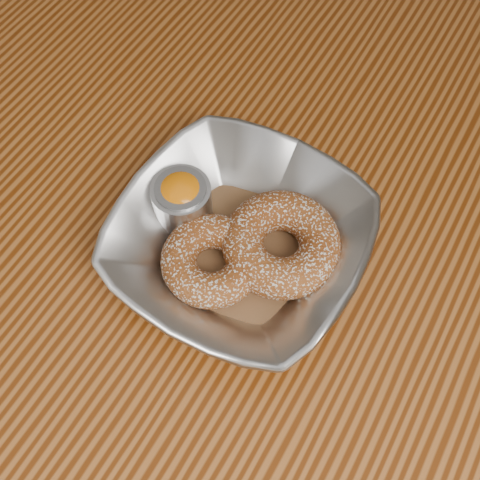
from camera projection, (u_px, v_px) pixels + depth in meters
The scene contains 7 objects.
ground_plane at pixel (246, 374), 1.22m from camera, with size 4.00×4.00×0.00m, color #565659.
table at pixel (252, 230), 0.64m from camera, with size 1.20×0.80×0.75m.
serving_bowl at pixel (240, 242), 0.49m from camera, with size 0.22×0.22×0.05m, color #B2B4B9.
parchment at pixel (240, 251), 0.51m from camera, with size 0.14×0.14×0.00m, color brown.
donut_back at pixel (281, 244), 0.49m from camera, with size 0.10×0.10×0.04m, color brown.
donut_front at pixel (212, 260), 0.49m from camera, with size 0.09×0.09×0.03m, color brown.
ramekin at pixel (182, 200), 0.51m from camera, with size 0.05×0.05×0.05m.
Camera 1 is at (0.15, -0.27, 1.21)m, focal length 42.00 mm.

